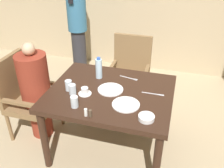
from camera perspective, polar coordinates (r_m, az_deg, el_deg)
The scene contains 18 objects.
ground_plane at distance 2.88m, azimuth -0.28°, elevation -14.00°, with size 16.00×16.00×0.00m, color tan.
dining_table at distance 2.47m, azimuth -0.32°, elevation -3.41°, with size 1.19×0.98×0.73m.
chair_left_side at distance 2.94m, azimuth -19.15°, elevation -2.37°, with size 0.50×0.50×0.95m.
diner_in_left_chair at distance 2.82m, azimuth -16.97°, elevation -1.53°, with size 0.32×0.32×1.14m.
chair_far_side at distance 3.28m, azimuth 4.06°, elevation 2.99°, with size 0.50×0.50×0.95m.
standing_host at distance 3.89m, azimuth -7.94°, elevation 13.68°, with size 0.29×0.32×1.68m.
plate_main_left at distance 2.43m, azimuth -0.34°, elevation -1.27°, with size 0.25×0.25×0.01m.
plate_main_right at distance 2.23m, azimuth 3.18°, elevation -4.70°, with size 0.25×0.25×0.01m.
teacup_with_saucer at distance 2.37m, azimuth -6.23°, elevation -1.71°, with size 0.13×0.13×0.07m.
bowl_small at distance 2.07m, azimuth 7.86°, elevation -7.61°, with size 0.14×0.14×0.04m.
water_bottle at distance 2.60m, azimuth -3.03°, elevation 3.59°, with size 0.07×0.07×0.23m.
glass_tall_near at distance 2.45m, azimuth -9.89°, elevation -0.32°, with size 0.07×0.07×0.10m.
glass_tall_mid at distance 2.20m, azimuth -8.59°, elevation -4.05°, with size 0.07×0.07×0.10m.
glass_tall_far at distance 2.38m, azimuth -9.03°, elevation -1.23°, with size 0.07×0.07×0.10m.
salt_shaker at distance 2.09m, azimuth -6.01°, elevation -6.46°, with size 0.03×0.03×0.07m.
pepper_shaker at distance 2.08m, azimuth -5.00°, elevation -6.69°, with size 0.03×0.03×0.07m.
fork_beside_plate at distance 2.64m, azimuth 4.24°, elevation 1.31°, with size 0.20×0.06×0.00m.
knife_beside_plate at distance 2.40m, azimuth 9.60°, elevation -2.25°, with size 0.21×0.02×0.00m.
Camera 1 is at (0.58, -1.96, 2.03)m, focal length 40.00 mm.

